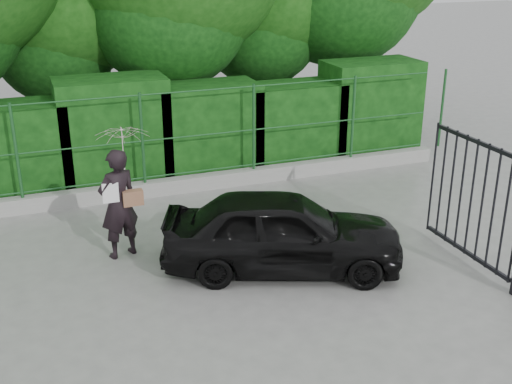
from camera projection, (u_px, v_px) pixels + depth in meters
name	position (u px, v px, depth m)	size (l,w,h in m)	color
ground	(184.00, 314.00, 8.75)	(80.00, 80.00, 0.00)	gray
kerb	(126.00, 192.00, 12.62)	(14.00, 0.25, 0.30)	#9E9E99
fence	(133.00, 140.00, 12.31)	(14.13, 0.06, 1.80)	#1A4D22
hedge	(120.00, 137.00, 13.22)	(14.20, 1.20, 2.22)	black
gate	(505.00, 207.00, 9.20)	(0.22, 2.33, 2.36)	black
woman	(121.00, 177.00, 9.96)	(0.95, 0.85, 2.12)	black
car	(283.00, 231.00, 9.76)	(1.47, 3.65, 1.24)	black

